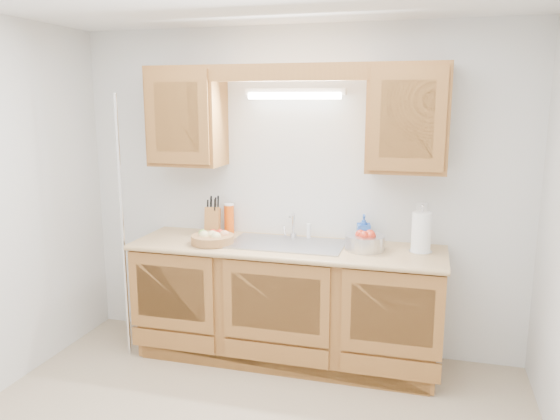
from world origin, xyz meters
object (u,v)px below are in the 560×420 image
(apple_bowl, at_px, (365,241))
(knife_block, at_px, (213,221))
(fruit_basket, at_px, (213,238))
(paper_towel, at_px, (421,233))

(apple_bowl, bearing_deg, knife_block, 174.30)
(fruit_basket, xyz_separation_m, knife_block, (-0.10, 0.24, 0.07))
(paper_towel, distance_m, apple_bowl, 0.39)
(fruit_basket, relative_size, paper_towel, 1.21)
(fruit_basket, distance_m, knife_block, 0.27)
(knife_block, xyz_separation_m, paper_towel, (1.60, -0.08, 0.03))
(apple_bowl, bearing_deg, paper_towel, 5.95)
(paper_towel, bearing_deg, knife_block, 177.09)
(fruit_basket, distance_m, paper_towel, 1.51)
(paper_towel, bearing_deg, apple_bowl, -174.05)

